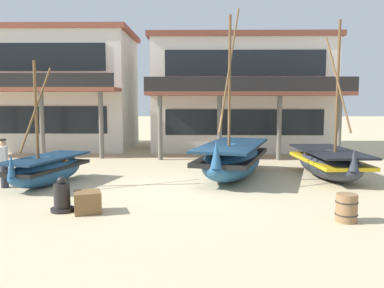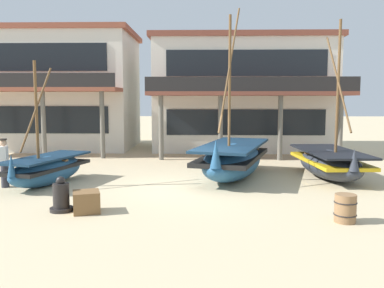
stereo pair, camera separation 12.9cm
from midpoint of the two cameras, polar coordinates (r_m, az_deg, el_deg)
ground_plane at (r=13.95m, az=-0.33°, el=-6.18°), size 120.00×120.00×0.00m
fishing_boat_near_left at (r=16.46m, az=18.56°, el=-2.45°), size 2.11×4.68×5.88m
fishing_boat_centre_large at (r=15.56m, az=5.48°, el=-2.15°), size 3.42×5.64×6.55m
fishing_boat_far_right at (r=15.19m, az=-20.06°, el=-3.35°), size 2.29×3.87×4.31m
fisherman_by_hull at (r=15.27m, az=-25.24°, el=-2.52°), size 0.30×0.40×1.68m
capstan_winch at (r=11.55m, az=-18.16°, el=-7.20°), size 0.62×0.62×0.96m
wooden_barrel at (r=10.76m, az=20.64°, el=-8.44°), size 0.56×0.56×0.70m
cargo_crate at (r=11.27m, az=-14.85°, el=-7.92°), size 0.87×0.87×0.57m
harbor_building_main at (r=25.43m, az=6.52°, el=7.06°), size 10.78×8.92×6.73m
harbor_building_annex at (r=27.02m, az=-20.07°, el=7.15°), size 11.06×8.21×7.17m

